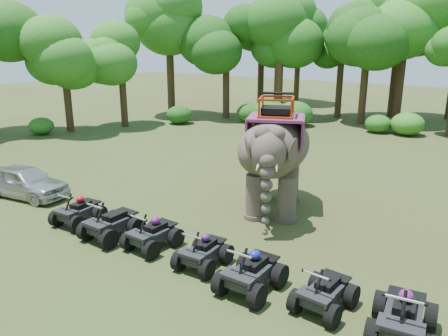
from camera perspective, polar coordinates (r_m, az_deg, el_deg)
The scene contains 22 objects.
ground at distance 14.67m, azimuth -2.73°, elevation -8.23°, with size 110.00×110.00×0.00m, color #47381E.
elephant at distance 15.98m, azimuth 6.64°, elevation 1.88°, with size 2.24×5.08×4.27m, color brown, non-canonical shape.
parked_car at distance 19.30m, azimuth -24.56°, elevation -1.59°, with size 1.52×3.78×1.29m, color #B8BAC0.
atv_0 at distance 15.82m, azimuth -18.56°, elevation -4.89°, with size 1.18×1.61×1.20m, color black, non-canonical shape.
atv_1 at distance 14.38m, azimuth -14.55°, elevation -6.43°, with size 1.29×1.77×1.31m, color black, non-canonical shape.
atv_2 at distance 13.48m, azimuth -9.34°, elevation -7.96°, with size 1.18×1.62×1.20m, color black, non-canonical shape.
atv_3 at distance 12.31m, azimuth -2.76°, elevation -10.32°, with size 1.14×1.56×1.15m, color black, non-canonical shape.
atv_4 at distance 11.20m, azimuth 3.59°, elevation -12.79°, with size 1.27×1.74×1.29m, color black, non-canonical shape.
atv_5 at distance 10.78m, azimuth 13.05°, elevation -14.91°, with size 1.14×1.56×1.16m, color black, non-canonical shape.
atv_6 at distance 10.29m, azimuth 22.42°, elevation -16.91°, with size 1.31×1.79×1.33m, color black, non-canonical shape.
tree_0 at distance 35.38m, azimuth 22.25°, elevation 12.72°, with size 6.41×6.41×9.16m, color #195114, non-canonical shape.
tree_24 at distance 31.76m, azimuth -19.93°, elevation 10.39°, with size 4.66×4.66×6.65m, color #195114, non-canonical shape.
tree_25 at distance 32.69m, azimuth -13.15°, elevation 10.99°, with size 4.59×4.59×6.56m, color #195114, non-canonical shape.
tree_26 at distance 36.31m, azimuth -7.08°, elevation 14.40°, with size 6.91×6.91×9.88m, color #195114, non-canonical shape.
tree_27 at distance 35.43m, azimuth 0.28°, elevation 13.00°, with size 5.64×5.64×8.05m, color #195114, non-canonical shape.
tree_28 at distance 34.69m, azimuth 7.30°, elevation 12.99°, with size 5.80×5.80×8.28m, color #195114, non-canonical shape.
tree_29 at distance 36.96m, azimuth 14.95°, elevation 11.86°, with size 4.97×4.97×7.10m, color #195114, non-canonical shape.
tree_32 at distance 38.38m, azimuth 4.85°, elevation 12.86°, with size 5.32×5.32×7.60m, color #195114, non-canonical shape.
tree_35 at distance 38.45m, azimuth 21.71°, elevation 13.90°, with size 7.28×7.28×10.40m, color #195114, non-canonical shape.
tree_36 at distance 45.12m, azimuth 7.04°, elevation 14.32°, with size 6.43×6.43×9.19m, color #195114, non-canonical shape.
tree_37 at distance 44.32m, azimuth 9.59°, elevation 13.29°, with size 5.47×5.47×7.81m, color #195114, non-canonical shape.
tree_39 at distance 34.53m, azimuth 17.98°, elevation 12.25°, with size 5.73×5.73×8.18m, color #195114, non-canonical shape.
Camera 1 is at (8.24, -10.49, 6.10)m, focal length 35.00 mm.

